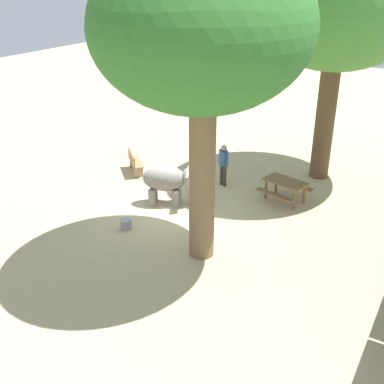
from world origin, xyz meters
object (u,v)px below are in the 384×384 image
Objects in this scene: wooden_bench at (134,162)px; shade_tree_main at (340,2)px; elephant at (170,180)px; feed_bucket at (126,224)px; person_handler at (224,162)px; shade_tree_secondary at (204,30)px; picnic_table_far at (285,186)px.

shade_tree_main is at bearing 71.49° from wooden_bench.
elephant is 2.35m from feed_bucket.
person_handler is at bearing 166.10° from feed_bucket.
elephant is 6.32m from shade_tree_secondary.
person_handler is 4.50× the size of feed_bucket.
person_handler is 7.23m from shade_tree_secondary.
feed_bucket is (3.84, 2.53, -0.31)m from wooden_bench.
shade_tree_main reaches higher than elephant.
shade_tree_secondary is at bearing -67.77° from elephant.
elephant reaches higher than feed_bucket.
wooden_bench is 6.21m from picnic_table_far.
shade_tree_secondary reaches higher than elephant.
person_handler reaches higher than elephant.
wooden_bench is (0.72, -3.66, -0.48)m from person_handler.
picnic_table_far is at bearing 140.82° from feed_bucket.
wooden_bench is 4.61m from feed_bucket.
feed_bucket is at bearing -91.24° from shade_tree_secondary.
picnic_table_far is (-2.27, 3.37, -0.33)m from elephant.
person_handler is 0.89× the size of picnic_table_far.
elephant reaches higher than picnic_table_far.
shade_tree_secondary is 23.25× the size of feed_bucket.
elephant is at bearing 13.35° from wooden_bench.
wooden_bench is at bearing -55.72° from person_handler.
person_handler is at bearing -46.47° from shade_tree_main.
shade_tree_secondary is at bearing 88.76° from feed_bucket.
person_handler is at bearing 54.77° from wooden_bench.
wooden_bench is at bearing -146.66° from feed_bucket.
person_handler is 4.77m from feed_bucket.
shade_tree_secondary is at bearing -9.32° from shade_tree_main.
wooden_bench is at bearing 123.89° from elephant.
wooden_bench is at bearing -62.08° from shade_tree_main.
person_handler reaches higher than wooden_bench.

